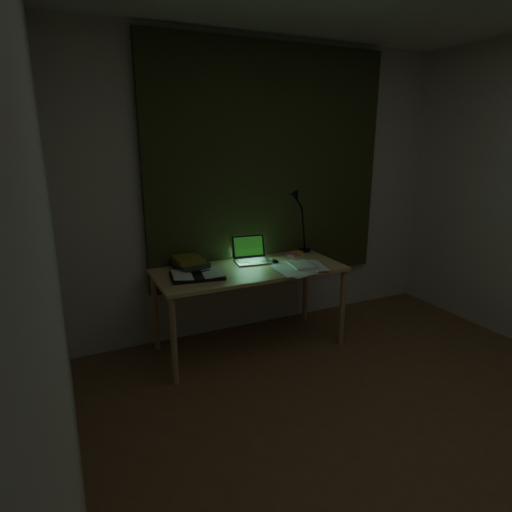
{
  "coord_description": "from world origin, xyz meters",
  "views": [
    {
      "loc": [
        -1.72,
        -1.39,
        1.7
      ],
      "look_at": [
        -0.37,
        1.47,
        0.82
      ],
      "focal_mm": 30.0,
      "sensor_mm": 36.0,
      "label": 1
    }
  ],
  "objects_px": {
    "desk_lamp": "(306,221)",
    "desk": "(250,308)",
    "laptop": "(253,250)",
    "loose_papers": "(294,265)",
    "book_stack": "(190,263)",
    "open_textbook": "(197,275)"
  },
  "relations": [
    {
      "from": "desk_lamp",
      "to": "desk",
      "type": "bearing_deg",
      "value": -169.35
    },
    {
      "from": "desk",
      "to": "desk_lamp",
      "type": "height_order",
      "value": "desk_lamp"
    },
    {
      "from": "open_textbook",
      "to": "desk_lamp",
      "type": "distance_m",
      "value": 1.2
    },
    {
      "from": "book_stack",
      "to": "desk_lamp",
      "type": "distance_m",
      "value": 1.15
    },
    {
      "from": "open_textbook",
      "to": "book_stack",
      "type": "xyz_separation_m",
      "value": [
        0.01,
        0.21,
        0.04
      ]
    },
    {
      "from": "laptop",
      "to": "book_stack",
      "type": "distance_m",
      "value": 0.54
    },
    {
      "from": "laptop",
      "to": "desk_lamp",
      "type": "height_order",
      "value": "desk_lamp"
    },
    {
      "from": "desk",
      "to": "desk_lamp",
      "type": "xyz_separation_m",
      "value": [
        0.68,
        0.26,
        0.63
      ]
    },
    {
      "from": "desk_lamp",
      "to": "book_stack",
      "type": "bearing_deg",
      "value": 173.91
    },
    {
      "from": "laptop",
      "to": "desk_lamp",
      "type": "relative_size",
      "value": 0.58
    },
    {
      "from": "desk",
      "to": "desk_lamp",
      "type": "relative_size",
      "value": 2.65
    },
    {
      "from": "laptop",
      "to": "book_stack",
      "type": "relative_size",
      "value": 1.23
    },
    {
      "from": "open_textbook",
      "to": "loose_papers",
      "type": "height_order",
      "value": "open_textbook"
    },
    {
      "from": "desk_lamp",
      "to": "loose_papers",
      "type": "bearing_deg",
      "value": -141.99
    },
    {
      "from": "laptop",
      "to": "desk",
      "type": "bearing_deg",
      "value": -116.45
    },
    {
      "from": "laptop",
      "to": "loose_papers",
      "type": "height_order",
      "value": "laptop"
    },
    {
      "from": "book_stack",
      "to": "desk",
      "type": "bearing_deg",
      "value": -21.7
    },
    {
      "from": "open_textbook",
      "to": "desk",
      "type": "bearing_deg",
      "value": 13.09
    },
    {
      "from": "laptop",
      "to": "open_textbook",
      "type": "height_order",
      "value": "laptop"
    },
    {
      "from": "loose_papers",
      "to": "desk_lamp",
      "type": "xyz_separation_m",
      "value": [
        0.33,
        0.38,
        0.27
      ]
    },
    {
      "from": "open_textbook",
      "to": "book_stack",
      "type": "bearing_deg",
      "value": 96.69
    },
    {
      "from": "book_stack",
      "to": "loose_papers",
      "type": "relative_size",
      "value": 0.69
    }
  ]
}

